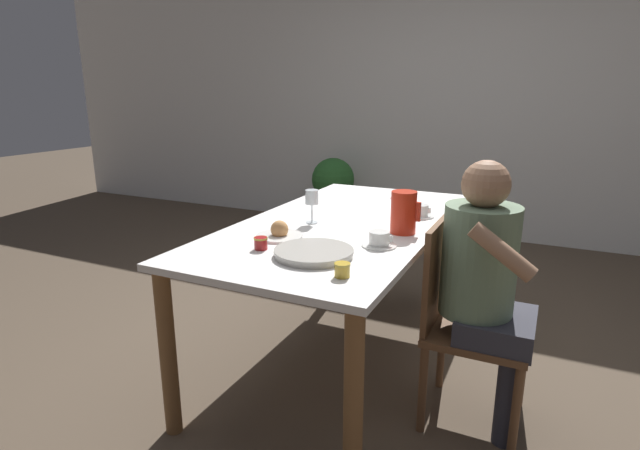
{
  "coord_description": "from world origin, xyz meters",
  "views": [
    {
      "loc": [
        0.95,
        -2.28,
        1.43
      ],
      "look_at": [
        0.0,
        -0.28,
        0.82
      ],
      "focal_mm": 28.0,
      "sensor_mm": 36.0,
      "label": 1
    }
  ],
  "objects_px": {
    "teacup_near_person": "(379,240)",
    "bread_plate": "(280,233)",
    "teacup_across": "(420,212)",
    "person_seated": "(486,278)",
    "red_pitcher": "(403,212)",
    "jam_jar_amber": "(342,269)",
    "chair_person_side": "(462,318)",
    "serving_tray": "(314,253)",
    "wine_glass_water": "(312,199)",
    "jam_jar_red": "(261,243)",
    "potted_plant": "(333,184)"
  },
  "relations": [
    {
      "from": "bread_plate",
      "to": "jam_jar_red",
      "type": "distance_m",
      "value": 0.19
    },
    {
      "from": "jam_jar_red",
      "to": "serving_tray",
      "type": "bearing_deg",
      "value": 3.32
    },
    {
      "from": "teacup_near_person",
      "to": "potted_plant",
      "type": "distance_m",
      "value": 3.01
    },
    {
      "from": "jam_jar_amber",
      "to": "potted_plant",
      "type": "distance_m",
      "value": 3.37
    },
    {
      "from": "person_seated",
      "to": "serving_tray",
      "type": "distance_m",
      "value": 0.71
    },
    {
      "from": "teacup_across",
      "to": "wine_glass_water",
      "type": "bearing_deg",
      "value": -142.04
    },
    {
      "from": "wine_glass_water",
      "to": "bread_plate",
      "type": "height_order",
      "value": "wine_glass_water"
    },
    {
      "from": "teacup_near_person",
      "to": "bread_plate",
      "type": "distance_m",
      "value": 0.46
    },
    {
      "from": "person_seated",
      "to": "jam_jar_red",
      "type": "height_order",
      "value": "person_seated"
    },
    {
      "from": "serving_tray",
      "to": "chair_person_side",
      "type": "bearing_deg",
      "value": 30.38
    },
    {
      "from": "chair_person_side",
      "to": "teacup_across",
      "type": "distance_m",
      "value": 0.68
    },
    {
      "from": "chair_person_side",
      "to": "potted_plant",
      "type": "xyz_separation_m",
      "value": [
        -1.75,
        2.57,
        0.02
      ]
    },
    {
      "from": "red_pitcher",
      "to": "teacup_across",
      "type": "relative_size",
      "value": 1.31
    },
    {
      "from": "serving_tray",
      "to": "jam_jar_red",
      "type": "relative_size",
      "value": 5.51
    },
    {
      "from": "person_seated",
      "to": "teacup_near_person",
      "type": "xyz_separation_m",
      "value": [
        -0.44,
        -0.05,
        0.12
      ]
    },
    {
      "from": "bread_plate",
      "to": "teacup_across",
      "type": "bearing_deg",
      "value": 53.63
    },
    {
      "from": "serving_tray",
      "to": "person_seated",
      "type": "bearing_deg",
      "value": 24.2
    },
    {
      "from": "wine_glass_water",
      "to": "jam_jar_amber",
      "type": "distance_m",
      "value": 0.77
    },
    {
      "from": "chair_person_side",
      "to": "jam_jar_red",
      "type": "relative_size",
      "value": 15.09
    },
    {
      "from": "wine_glass_water",
      "to": "jam_jar_red",
      "type": "bearing_deg",
      "value": -90.55
    },
    {
      "from": "serving_tray",
      "to": "jam_jar_red",
      "type": "distance_m",
      "value": 0.24
    },
    {
      "from": "jam_jar_amber",
      "to": "wine_glass_water",
      "type": "bearing_deg",
      "value": 124.56
    },
    {
      "from": "bread_plate",
      "to": "potted_plant",
      "type": "bearing_deg",
      "value": 109.09
    },
    {
      "from": "chair_person_side",
      "to": "teacup_near_person",
      "type": "height_order",
      "value": "chair_person_side"
    },
    {
      "from": "bread_plate",
      "to": "jam_jar_red",
      "type": "bearing_deg",
      "value": -85.22
    },
    {
      "from": "red_pitcher",
      "to": "teacup_across",
      "type": "distance_m",
      "value": 0.34
    },
    {
      "from": "teacup_near_person",
      "to": "potted_plant",
      "type": "height_order",
      "value": "teacup_near_person"
    },
    {
      "from": "red_pitcher",
      "to": "teacup_across",
      "type": "bearing_deg",
      "value": 90.96
    },
    {
      "from": "teacup_near_person",
      "to": "jam_jar_red",
      "type": "xyz_separation_m",
      "value": [
        -0.44,
        -0.26,
        0.0
      ]
    },
    {
      "from": "serving_tray",
      "to": "potted_plant",
      "type": "distance_m",
      "value": 3.15
    },
    {
      "from": "jam_jar_red",
      "to": "bread_plate",
      "type": "bearing_deg",
      "value": 94.78
    },
    {
      "from": "jam_jar_amber",
      "to": "person_seated",
      "type": "bearing_deg",
      "value": 45.25
    },
    {
      "from": "teacup_across",
      "to": "chair_person_side",
      "type": "bearing_deg",
      "value": -56.37
    },
    {
      "from": "person_seated",
      "to": "wine_glass_water",
      "type": "bearing_deg",
      "value": -101.3
    },
    {
      "from": "teacup_across",
      "to": "potted_plant",
      "type": "height_order",
      "value": "teacup_across"
    },
    {
      "from": "teacup_near_person",
      "to": "teacup_across",
      "type": "xyz_separation_m",
      "value": [
        0.03,
        0.58,
        0.0
      ]
    },
    {
      "from": "teacup_across",
      "to": "jam_jar_amber",
      "type": "bearing_deg",
      "value": -91.66
    },
    {
      "from": "teacup_near_person",
      "to": "wine_glass_water",
      "type": "bearing_deg",
      "value": 152.83
    },
    {
      "from": "potted_plant",
      "to": "serving_tray",
      "type": "bearing_deg",
      "value": -67.48
    },
    {
      "from": "teacup_across",
      "to": "bread_plate",
      "type": "xyz_separation_m",
      "value": [
        -0.48,
        -0.65,
        -0.01
      ]
    },
    {
      "from": "bread_plate",
      "to": "jam_jar_amber",
      "type": "distance_m",
      "value": 0.56
    },
    {
      "from": "teacup_across",
      "to": "serving_tray",
      "type": "relative_size",
      "value": 0.47
    },
    {
      "from": "teacup_near_person",
      "to": "jam_jar_amber",
      "type": "distance_m",
      "value": 0.4
    },
    {
      "from": "teacup_across",
      "to": "jam_jar_amber",
      "type": "height_order",
      "value": "teacup_across"
    },
    {
      "from": "bread_plate",
      "to": "potted_plant",
      "type": "xyz_separation_m",
      "value": [
        -0.94,
        2.72,
        -0.3
      ]
    },
    {
      "from": "person_seated",
      "to": "potted_plant",
      "type": "bearing_deg",
      "value": -144.75
    },
    {
      "from": "teacup_near_person",
      "to": "jam_jar_amber",
      "type": "height_order",
      "value": "teacup_near_person"
    },
    {
      "from": "teacup_across",
      "to": "bread_plate",
      "type": "distance_m",
      "value": 0.81
    },
    {
      "from": "person_seated",
      "to": "red_pitcher",
      "type": "xyz_separation_m",
      "value": [
        -0.41,
        0.2,
        0.19
      ]
    },
    {
      "from": "serving_tray",
      "to": "wine_glass_water",
      "type": "bearing_deg",
      "value": 117.13
    }
  ]
}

